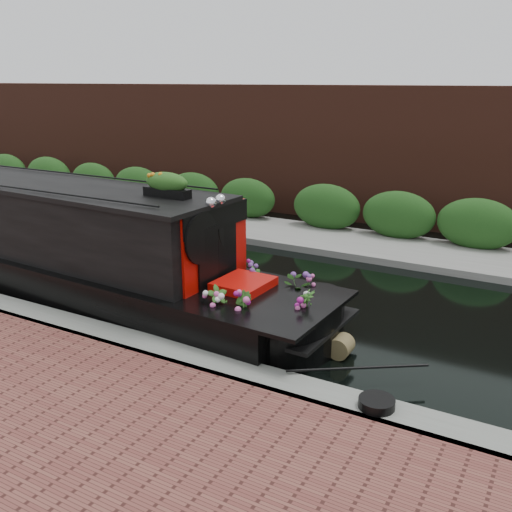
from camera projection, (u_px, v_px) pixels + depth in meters
The scene contains 8 objects.
ground at pixel (223, 286), 11.98m from camera, with size 80.00×80.00×0.00m, color black.
near_bank_coping at pixel (114, 348), 9.24m from camera, with size 40.00×0.60×0.50m, color slate.
far_bank_path at pixel (306, 239), 15.48m from camera, with size 40.00×2.40×0.34m, color gray.
far_hedge at pixel (319, 232), 16.23m from camera, with size 40.00×1.10×2.80m, color #1D4517.
far_brick_wall at pixel (346, 217), 17.98m from camera, with size 40.00×1.00×8.00m, color #4B2419.
narrowboat at pixel (46, 247), 11.75m from camera, with size 12.33×2.71×2.88m.
rope_fender at pixel (341, 346), 8.91m from camera, with size 0.35×0.35×0.34m, color brown.
coiled_mooring_rope at pixel (377, 403), 7.10m from camera, with size 0.46×0.46×0.12m, color black.
Camera 1 is at (6.11, -9.47, 4.18)m, focal length 40.00 mm.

